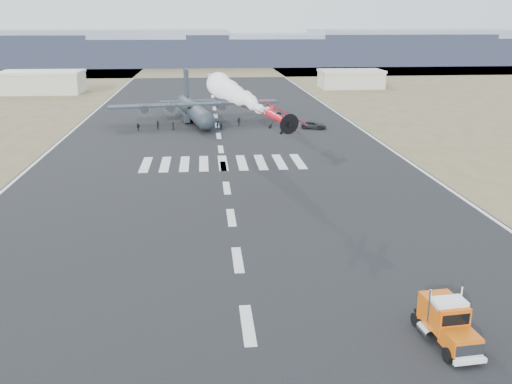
{
  "coord_description": "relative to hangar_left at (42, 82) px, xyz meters",
  "views": [
    {
      "loc": [
        -2.83,
        -37.32,
        21.56
      ],
      "look_at": [
        2.53,
        20.57,
        4.0
      ],
      "focal_mm": 40.0,
      "sensor_mm": 36.0,
      "label": 1
    }
  ],
  "objects": [
    {
      "name": "aerobatic_biplane",
      "position": [
        58.07,
        -115.52,
        7.03
      ],
      "size": [
        6.06,
        6.23,
        4.69
      ],
      "rotation": [
        0.0,
        0.51,
        0.17
      ],
      "color": "red"
    },
    {
      "name": "support_vehicle",
      "position": [
        71.85,
        -67.03,
        -2.69
      ],
      "size": [
        5.65,
        3.9,
        1.43
      ],
      "primitive_type": "imported",
      "rotation": [
        0.0,
        0.0,
        1.25
      ],
      "color": "black",
      "rests_on": "ground"
    },
    {
      "name": "ridge_seg_d",
      "position": [
        52.0,
        115.0,
        3.09
      ],
      "size": [
        150.0,
        50.0,
        13.0
      ],
      "primitive_type": "cube",
      "color": "gray",
      "rests_on": "ground"
    },
    {
      "name": "crew_c",
      "position": [
        52.07,
        -65.54,
        -2.57
      ],
      "size": [
        1.01,
        1.19,
        1.68
      ],
      "primitive_type": "imported",
      "rotation": [
        0.0,
        0.0,
        1.01
      ],
      "color": "black",
      "rests_on": "ground"
    },
    {
      "name": "scrub_far",
      "position": [
        52.0,
        85.0,
        -3.41
      ],
      "size": [
        500.0,
        80.0,
        0.0
      ],
      "primitive_type": "cube",
      "color": "brown",
      "rests_on": "ground"
    },
    {
      "name": "crew_f",
      "position": [
        35.86,
        -65.88,
        -2.63
      ],
      "size": [
        1.07,
        1.51,
        1.56
      ],
      "primitive_type": "imported",
      "rotation": [
        0.0,
        0.0,
        1.1
      ],
      "color": "black",
      "rests_on": "ground"
    },
    {
      "name": "crew_b",
      "position": [
        39.8,
        -64.93,
        -2.48
      ],
      "size": [
        1.05,
        0.85,
        1.86
      ],
      "primitive_type": "imported",
      "rotation": [
        0.0,
        0.0,
        0.37
      ],
      "color": "black",
      "rests_on": "ground"
    },
    {
      "name": "hangar_left",
      "position": [
        0.0,
        0.0,
        0.0
      ],
      "size": [
        24.5,
        14.5,
        6.7
      ],
      "color": "#B0AA9D",
      "rests_on": "ground"
    },
    {
      "name": "ridge_seg_f",
      "position": [
        182.0,
        115.0,
        5.09
      ],
      "size": [
        150.0,
        50.0,
        17.0
      ],
      "primitive_type": "cube",
      "color": "gray",
      "rests_on": "ground"
    },
    {
      "name": "semi_truck",
      "position": [
        65.55,
        -148.52,
        -1.8
      ],
      "size": [
        2.95,
        7.37,
        3.26
      ],
      "rotation": [
        0.0,
        0.0,
        0.09
      ],
      "color": "black",
      "rests_on": "ground"
    },
    {
      "name": "crew_h",
      "position": [
        49.75,
        -61.61,
        -2.6
      ],
      "size": [
        0.75,
        0.91,
        1.62
      ],
      "primitive_type": "imported",
      "rotation": [
        0.0,
        0.0,
        4.31
      ],
      "color": "black",
      "rests_on": "ground"
    },
    {
      "name": "crew_d",
      "position": [
        56.65,
        -62.04,
        -2.51
      ],
      "size": [
        1.18,
        1.02,
        1.8
      ],
      "primitive_type": "imported",
      "rotation": [
        0.0,
        0.0,
        5.73
      ],
      "color": "black",
      "rests_on": "ground"
    },
    {
      "name": "crew_g",
      "position": [
        52.69,
        -66.67,
        -2.61
      ],
      "size": [
        0.73,
        0.67,
        1.59
      ],
      "primitive_type": "imported",
      "rotation": [
        0.0,
        0.0,
        2.72
      ],
      "color": "black",
      "rests_on": "ground"
    },
    {
      "name": "crew_e",
      "position": [
        42.81,
        -65.58,
        -2.55
      ],
      "size": [
        0.72,
        0.94,
        1.71
      ],
      "primitive_type": "imported",
      "rotation": [
        0.0,
        0.0,
        1.29
      ],
      "color": "black",
      "rests_on": "ground"
    },
    {
      "name": "crew_a",
      "position": [
        49.5,
        -64.41,
        -2.62
      ],
      "size": [
        0.74,
        0.74,
        1.58
      ],
      "primitive_type": "imported",
      "rotation": [
        0.0,
        0.0,
        5.43
      ],
      "color": "black",
      "rests_on": "ground"
    },
    {
      "name": "ridge_seg_c",
      "position": [
        -13.0,
        115.0,
        5.09
      ],
      "size": [
        150.0,
        50.0,
        17.0
      ],
      "primitive_type": "cube",
      "color": "gray",
      "rests_on": "ground"
    },
    {
      "name": "hangar_right",
      "position": [
        98.0,
        5.0,
        -0.4
      ],
      "size": [
        20.5,
        12.5,
        5.9
      ],
      "color": "#B0AA9D",
      "rests_on": "ground"
    },
    {
      "name": "ground",
      "position": [
        52.0,
        -145.0,
        -3.41
      ],
      "size": [
        500.0,
        500.0,
        0.0
      ],
      "primitive_type": "plane",
      "color": "black",
      "rests_on": "ground"
    },
    {
      "name": "smoke_trail",
      "position": [
        52.93,
        -86.06,
        7.3
      ],
      "size": [
        8.38,
        36.15,
        4.27
      ],
      "rotation": [
        0.0,
        0.0,
        0.17
      ],
      "color": "white"
    },
    {
      "name": "runway_markings",
      "position": [
        52.0,
        -85.0,
        -3.4
      ],
      "size": [
        60.0,
        260.0,
        0.01
      ],
      "primitive_type": null,
      "color": "silver",
      "rests_on": "ground"
    },
    {
      "name": "ridge_seg_e",
      "position": [
        117.0,
        115.0,
        4.09
      ],
      "size": [
        150.0,
        50.0,
        15.0
      ],
      "primitive_type": "cube",
      "color": "gray",
      "rests_on": "ground"
    },
    {
      "name": "transport_aircraft",
      "position": [
        47.17,
        -56.4,
        -0.65
      ],
      "size": [
        36.93,
        30.26,
        10.68
      ],
      "rotation": [
        0.0,
        0.0,
        0.18
      ],
      "color": "#1D252C",
      "rests_on": "ground"
    }
  ]
}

